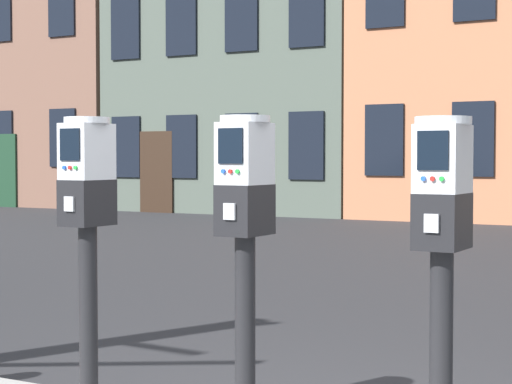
# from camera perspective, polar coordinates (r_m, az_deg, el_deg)

# --- Properties ---
(parking_meter_near_kerb) EXTENTS (0.22, 0.26, 1.47)m
(parking_meter_near_kerb) POSITION_cam_1_polar(r_m,az_deg,el_deg) (4.16, -11.23, -1.36)
(parking_meter_near_kerb) COLOR black
(parking_meter_near_kerb) RESTS_ON sidewalk_slab
(parking_meter_twin_adjacent) EXTENTS (0.22, 0.26, 1.46)m
(parking_meter_twin_adjacent) POSITION_cam_1_polar(r_m,az_deg,el_deg) (3.67, -0.75, -1.93)
(parking_meter_twin_adjacent) COLOR black
(parking_meter_twin_adjacent) RESTS_ON sidewalk_slab
(parking_meter_end_of_row) EXTENTS (0.22, 0.26, 1.43)m
(parking_meter_end_of_row) POSITION_cam_1_polar(r_m,az_deg,el_deg) (3.34, 12.35, -2.69)
(parking_meter_end_of_row) COLOR black
(parking_meter_end_of_row) RESTS_ON sidewalk_slab
(townhouse_cream_stone) EXTENTS (6.94, 6.70, 10.74)m
(townhouse_cream_stone) POSITION_cam_1_polar(r_m,az_deg,el_deg) (28.35, -12.00, 10.27)
(townhouse_cream_stone) COLOR brown
(townhouse_cream_stone) RESTS_ON ground_plane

